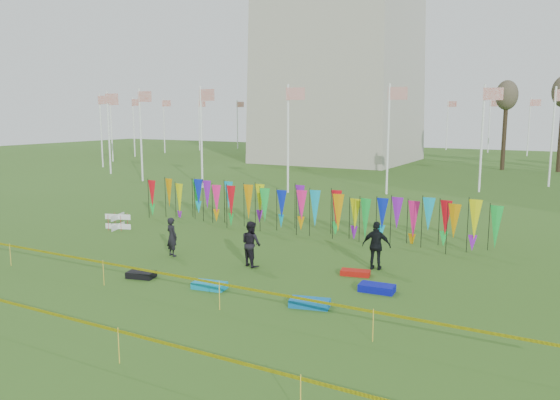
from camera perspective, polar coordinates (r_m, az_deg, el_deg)
The scene contains 14 objects.
ground at distance 20.23m, azimuth -10.45°, elevation -8.09°, with size 160.00×160.00×0.00m, color #315518.
flagpole_ring at distance 68.21m, azimuth 6.23°, elevation 7.42°, with size 57.40×56.16×8.00m.
banner_row at distance 27.12m, azimuth 1.99°, elevation -0.78°, with size 18.64×0.64×2.16m.
caution_tape_near at distance 18.82m, azimuth -14.67°, elevation -7.08°, with size 26.00×0.02×0.90m.
caution_tape_far at distance 16.24m, azimuth -24.91°, elevation -10.26°, with size 26.00×0.02×0.90m.
box_kite at distance 29.25m, azimuth -16.58°, elevation -2.18°, with size 0.72×0.72×0.80m.
person_left at distance 23.22m, azimuth -11.23°, elevation -3.79°, with size 0.60×0.44×1.64m, color black.
person_mid at distance 21.32m, azimuth -3.03°, elevation -4.58°, with size 0.87×0.54×1.78m, color black.
person_right at distance 21.13m, azimuth 10.05°, elevation -4.72°, with size 1.09×0.62×1.87m, color black.
kite_bag_turquoise at distance 18.95m, azimuth -7.38°, elevation -8.84°, with size 1.14×0.57×0.23m, color #0D94C3.
kite_bag_blue at distance 18.78m, azimuth 10.09°, elevation -9.05°, with size 1.17×0.61×0.24m, color #0A11AC.
kite_bag_red at distance 20.47m, azimuth 7.88°, elevation -7.54°, with size 1.06×0.49×0.19m, color red.
kite_bag_black at distance 20.63m, azimuth -14.30°, elevation -7.56°, with size 0.99×0.57×0.23m, color black.
kite_bag_teal at distance 17.17m, azimuth 3.12°, elevation -10.70°, with size 1.23×0.59×0.24m, color #0C68B2.
Camera 1 is at (12.37, -14.87, 5.93)m, focal length 35.00 mm.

